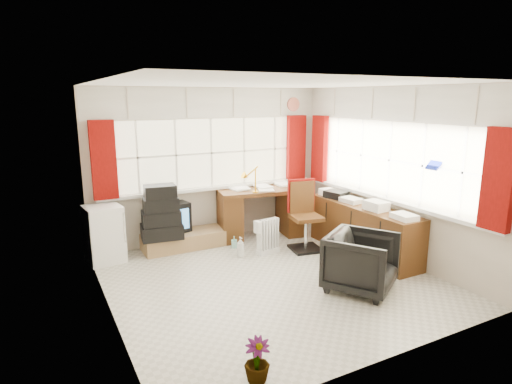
# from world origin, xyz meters

# --- Properties ---
(ground) EXTENTS (4.00, 4.00, 0.00)m
(ground) POSITION_xyz_m (0.00, 0.00, 0.00)
(ground) COLOR beige
(ground) RESTS_ON ground
(room_walls) EXTENTS (4.00, 4.00, 4.00)m
(room_walls) POSITION_xyz_m (0.00, 0.00, 1.50)
(room_walls) COLOR beige
(room_walls) RESTS_ON ground
(window_back) EXTENTS (3.70, 0.12, 3.60)m
(window_back) POSITION_xyz_m (0.00, 1.94, 0.95)
(window_back) COLOR #F4EBC1
(window_back) RESTS_ON room_walls
(window_right) EXTENTS (0.12, 3.70, 3.60)m
(window_right) POSITION_xyz_m (1.94, 0.00, 0.95)
(window_right) COLOR #F4EBC1
(window_right) RESTS_ON room_walls
(curtains) EXTENTS (3.83, 3.83, 1.15)m
(curtains) POSITION_xyz_m (0.92, 0.93, 1.46)
(curtains) COLOR maroon
(curtains) RESTS_ON room_walls
(overhead_cabinets) EXTENTS (3.98, 3.98, 0.48)m
(overhead_cabinets) POSITION_xyz_m (0.98, 0.98, 2.25)
(overhead_cabinets) COLOR silver
(overhead_cabinets) RESTS_ON room_walls
(desk) EXTENTS (1.55, 0.95, 0.87)m
(desk) POSITION_xyz_m (0.75, 1.67, 0.46)
(desk) COLOR #533213
(desk) RESTS_ON ground
(desk_lamp) EXTENTS (0.15, 0.13, 0.42)m
(desk_lamp) POSITION_xyz_m (0.53, 1.44, 1.13)
(desk_lamp) COLOR orange
(desk_lamp) RESTS_ON desk
(task_chair) EXTENTS (0.53, 0.55, 1.09)m
(task_chair) POSITION_xyz_m (1.07, 0.84, 0.58)
(task_chair) COLOR black
(task_chair) RESTS_ON ground
(office_chair) EXTENTS (1.08, 1.08, 0.72)m
(office_chair) POSITION_xyz_m (0.84, -0.76, 0.36)
(office_chair) COLOR black
(office_chair) RESTS_ON ground
(radiator) EXTENTS (0.38, 0.20, 0.54)m
(radiator) POSITION_xyz_m (0.45, 0.88, 0.22)
(radiator) COLOR white
(radiator) RESTS_ON ground
(credenza) EXTENTS (0.50, 2.00, 0.85)m
(credenza) POSITION_xyz_m (1.73, 0.20, 0.39)
(credenza) COLOR #533213
(credenza) RESTS_ON ground
(file_tray) EXTENTS (0.34, 0.40, 0.11)m
(file_tray) POSITION_xyz_m (1.68, 0.81, 0.81)
(file_tray) COLOR black
(file_tray) RESTS_ON credenza
(tv_bench) EXTENTS (1.40, 0.50, 0.25)m
(tv_bench) POSITION_xyz_m (-0.55, 1.72, 0.12)
(tv_bench) COLOR #96784B
(tv_bench) RESTS_ON ground
(crt_tv) EXTENTS (0.60, 0.57, 0.47)m
(crt_tv) POSITION_xyz_m (-0.76, 1.89, 0.49)
(crt_tv) COLOR black
(crt_tv) RESTS_ON tv_bench
(hifi_stack) EXTENTS (0.65, 0.46, 0.83)m
(hifi_stack) POSITION_xyz_m (-0.98, 1.60, 0.62)
(hifi_stack) COLOR black
(hifi_stack) RESTS_ON tv_bench
(mini_fridge) EXTENTS (0.54, 0.54, 0.83)m
(mini_fridge) POSITION_xyz_m (-1.80, 1.70, 0.41)
(mini_fridge) COLOR white
(mini_fridge) RESTS_ON ground
(spray_bottle_a) EXTENTS (0.12, 0.12, 0.30)m
(spray_bottle_a) POSITION_xyz_m (0.02, 0.95, 0.15)
(spray_bottle_a) COLOR silver
(spray_bottle_a) RESTS_ON ground
(spray_bottle_b) EXTENTS (0.11, 0.11, 0.19)m
(spray_bottle_b) POSITION_xyz_m (0.10, 1.34, 0.09)
(spray_bottle_b) COLOR #8DD3C6
(spray_bottle_b) RESTS_ON ground
(flower_vase) EXTENTS (0.28, 0.28, 0.39)m
(flower_vase) POSITION_xyz_m (-1.13, -1.72, 0.19)
(flower_vase) COLOR black
(flower_vase) RESTS_ON ground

